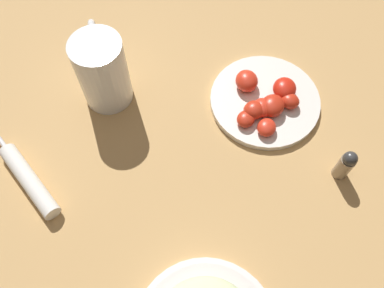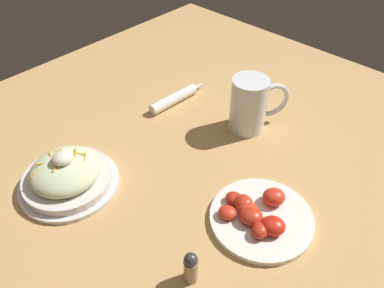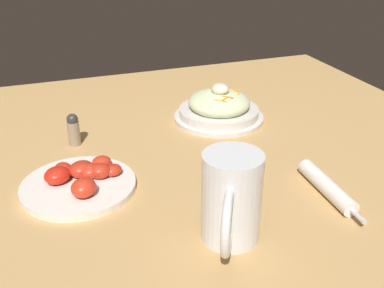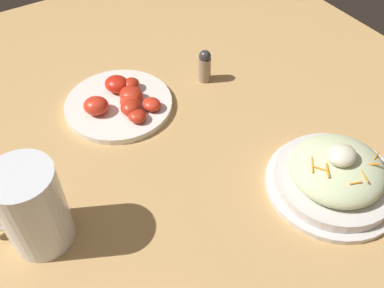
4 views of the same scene
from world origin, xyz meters
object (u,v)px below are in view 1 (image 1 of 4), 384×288
Objects in this scene: beer_mug at (103,73)px; tomato_plate at (265,101)px; napkin_roll at (29,180)px; salt_shaker at (345,165)px.

tomato_plate is (-0.24, -0.21, -0.05)m from beer_mug.
napkin_roll is 0.91× the size of tomato_plate.
beer_mug reaches higher than salt_shaker.
napkin_roll is 0.56m from salt_shaker.
napkin_roll is at bearing 104.48° from beer_mug.
tomato_plate is at bearing -138.90° from beer_mug.
tomato_plate reaches higher than napkin_roll.
beer_mug is 0.71× the size of tomato_plate.
tomato_plate is at bearing -112.53° from napkin_roll.
beer_mug reaches higher than napkin_roll.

